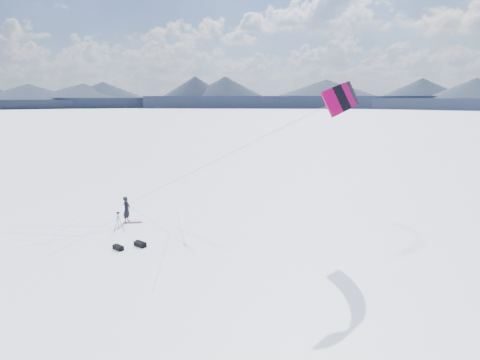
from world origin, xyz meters
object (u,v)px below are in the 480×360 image
Objects in this scene: snowkiter at (127,222)px; tripod at (118,219)px; snowboard at (132,223)px; gear_bag_a at (118,247)px; gear_bag_b at (140,244)px.

tripod is at bearing -169.01° from snowkiter.
snowboard is 5.35m from gear_bag_a.
gear_bag_a is 0.92× the size of gear_bag_b.
gear_bag_b reaches higher than gear_bag_a.
snowkiter reaches higher than snowboard.
gear_bag_a is (2.62, -2.43, -0.76)m from tripod.
gear_bag_b is at bearing -76.86° from snowboard.
tripod is 1.82× the size of gear_bag_a.
snowkiter is 5.63m from gear_bag_a.
snowkiter is 2.54× the size of gear_bag_a.
tripod is at bearing 165.58° from gear_bag_b.
snowboard is at bearing 87.97° from tripod.
tripod is (1.10, -1.79, 0.91)m from snowkiter.
snowkiter is 0.48m from snowboard.
snowboard is 5.08m from gear_bag_b.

